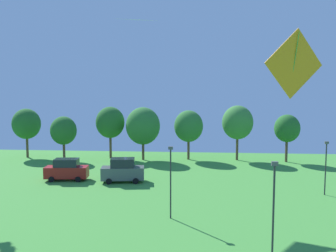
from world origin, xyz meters
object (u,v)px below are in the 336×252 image
object	(u,v)px
parked_car_second_from_left	(123,171)
light_post_0	(171,178)
treeline_tree_3	(143,126)
treeline_tree_0	(26,124)
treeline_tree_6	(287,129)
treeline_tree_1	(63,131)
kite_flying_5	(294,64)
treeline_tree_4	(189,126)
treeline_tree_5	(238,123)
treeline_tree_2	(110,123)
light_post_1	(326,164)
kite_flying_3	(134,31)
parked_car_leftmost	(67,170)
light_post_2	(273,207)

from	to	relation	value
parked_car_second_from_left	light_post_0	size ratio (longest dim) A/B	0.85
parked_car_second_from_left	treeline_tree_3	distance (m)	13.56
treeline_tree_0	treeline_tree_6	bearing A→B (deg)	-0.67
parked_car_second_from_left	treeline_tree_1	distance (m)	16.21
parked_car_second_from_left	treeline_tree_0	xyz separation A→B (m)	(-17.61, 13.56, 3.83)
treeline_tree_3	light_post_0	bearing A→B (deg)	-76.37
kite_flying_5	treeline_tree_1	world-z (taller)	kite_flying_5
kite_flying_5	treeline_tree_1	xyz separation A→B (m)	(-22.96, 35.09, -6.66)
treeline_tree_4	treeline_tree_5	xyz separation A→B (m)	(7.12, 0.12, 0.59)
treeline_tree_2	treeline_tree_3	size ratio (longest dim) A/B	1.00
treeline_tree_3	treeline_tree_6	distance (m)	20.61
kite_flying_5	light_post_0	world-z (taller)	kite_flying_5
light_post_0	light_post_1	bearing A→B (deg)	27.78
kite_flying_3	treeline_tree_4	bearing A→B (deg)	69.11
kite_flying_5	treeline_tree_0	size ratio (longest dim) A/B	0.37
treeline_tree_2	parked_car_second_from_left	bearing A→B (deg)	-71.02
treeline_tree_2	treeline_tree_6	world-z (taller)	treeline_tree_2
light_post_0	light_post_1	distance (m)	16.34
parked_car_leftmost	light_post_1	bearing A→B (deg)	-12.78
parked_car_second_from_left	treeline_tree_5	xyz separation A→B (m)	(14.06, 13.99, 4.23)
treeline_tree_0	treeline_tree_3	world-z (taller)	treeline_tree_3
light_post_0	treeline_tree_1	world-z (taller)	treeline_tree_1
light_post_1	treeline_tree_0	size ratio (longest dim) A/B	0.70
parked_car_leftmost	treeline_tree_0	distance (m)	17.79
kite_flying_5	light_post_0	bearing A→B (deg)	114.49
treeline_tree_2	treeline_tree_1	bearing A→B (deg)	-158.93
treeline_tree_5	kite_flying_3	bearing A→B (deg)	-130.99
treeline_tree_1	treeline_tree_5	world-z (taller)	treeline_tree_5
kite_flying_3	treeline_tree_3	bearing A→B (deg)	94.84
parked_car_second_from_left	treeline_tree_5	world-z (taller)	treeline_tree_5
kite_flying_3	light_post_1	bearing A→B (deg)	-8.24
parked_car_second_from_left	light_post_2	distance (m)	22.08
kite_flying_5	treeline_tree_2	world-z (taller)	kite_flying_5
kite_flying_3	treeline_tree_6	xyz separation A→B (m)	(19.46, 13.63, -11.50)
treeline_tree_6	treeline_tree_1	bearing A→B (deg)	-177.02
treeline_tree_1	treeline_tree_2	world-z (taller)	treeline_tree_2
treeline_tree_3	treeline_tree_4	size ratio (longest dim) A/B	1.07
treeline_tree_3	treeline_tree_6	size ratio (longest dim) A/B	1.14
light_post_0	light_post_2	distance (m)	9.61
kite_flying_3	parked_car_second_from_left	xyz separation A→B (m)	(-1.45, 0.52, -15.00)
light_post_0	treeline_tree_6	distance (m)	28.25
kite_flying_3	light_post_0	distance (m)	17.30
treeline_tree_2	treeline_tree_6	bearing A→B (deg)	-1.69
treeline_tree_6	treeline_tree_4	bearing A→B (deg)	176.90
treeline_tree_3	treeline_tree_5	xyz separation A→B (m)	(13.76, 0.95, 0.52)
treeline_tree_0	treeline_tree_4	xyz separation A→B (m)	(24.56, 0.31, -0.19)
light_post_0	treeline_tree_3	bearing A→B (deg)	103.63
light_post_1	treeline_tree_5	xyz separation A→B (m)	(-6.50, 17.28, 2.51)
treeline_tree_6	treeline_tree_5	bearing A→B (deg)	172.69
kite_flying_3	treeline_tree_0	size ratio (longest dim) A/B	0.55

